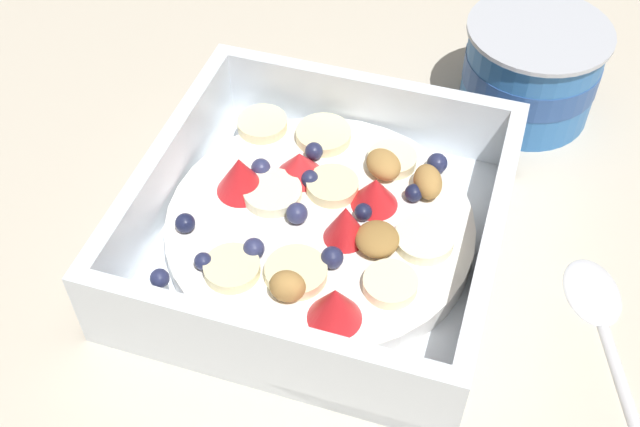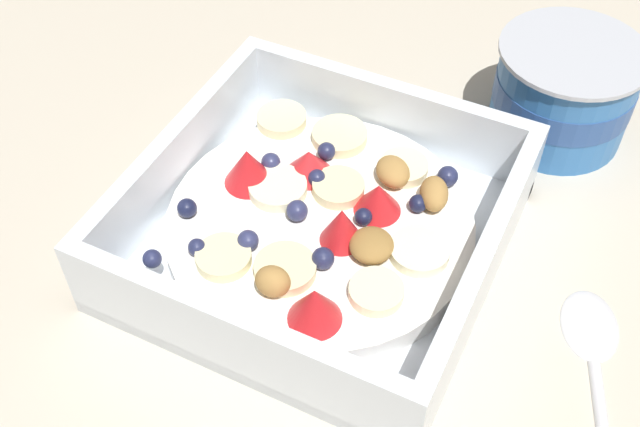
{
  "view_description": "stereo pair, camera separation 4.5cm",
  "coord_description": "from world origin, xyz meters",
  "views": [
    {
      "loc": [
        0.09,
        -0.3,
        0.37
      ],
      "look_at": [
        0.0,
        -0.01,
        0.03
      ],
      "focal_mm": 44.22,
      "sensor_mm": 36.0,
      "label": 1
    },
    {
      "loc": [
        0.13,
        -0.28,
        0.37
      ],
      "look_at": [
        0.0,
        -0.01,
        0.03
      ],
      "focal_mm": 44.22,
      "sensor_mm": 36.0,
      "label": 2
    }
  ],
  "objects": [
    {
      "name": "ground_plane",
      "position": [
        0.0,
        0.0,
        0.0
      ],
      "size": [
        2.4,
        2.4,
        0.0
      ],
      "primitive_type": "plane",
      "color": "beige"
    },
    {
      "name": "fruit_bowl",
      "position": [
        0.0,
        -0.01,
        0.02
      ],
      "size": [
        0.2,
        0.2,
        0.06
      ],
      "color": "white",
      "rests_on": "ground"
    },
    {
      "name": "spoon",
      "position": [
        0.17,
        -0.02,
        0.0
      ],
      "size": [
        0.08,
        0.17,
        0.01
      ],
      "color": "silver",
      "rests_on": "ground"
    },
    {
      "name": "yogurt_cup",
      "position": [
        0.1,
        0.16,
        0.03
      ],
      "size": [
        0.1,
        0.1,
        0.07
      ],
      "color": "#3370B7",
      "rests_on": "ground"
    }
  ]
}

